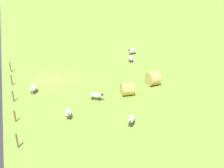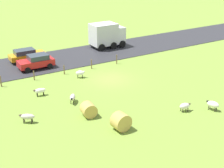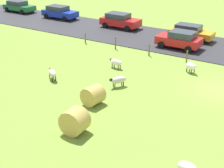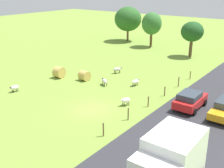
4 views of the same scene
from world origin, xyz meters
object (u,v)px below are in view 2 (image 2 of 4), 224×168
at_px(sheep_0, 73,97).
at_px(hay_bale_0, 121,122).
at_px(sheep_1, 27,117).
at_px(truck_0, 107,35).
at_px(sheep_5, 213,104).
at_px(sheep_4, 185,106).
at_px(hay_bale_1, 89,110).
at_px(sheep_3, 80,73).
at_px(sheep_2, 40,91).
at_px(car_3, 27,55).
at_px(car_0, 36,61).

bearing_deg(sheep_0, hay_bale_0, -169.32).
distance_m(sheep_1, truck_0, 22.54).
bearing_deg(sheep_5, sheep_4, 63.47).
bearing_deg(sheep_5, sheep_0, 51.87).
distance_m(sheep_0, hay_bale_1, 3.08).
height_order(sheep_3, sheep_5, sheep_5).
height_order(sheep_4, truck_0, truck_0).
bearing_deg(truck_0, hay_bale_0, 152.54).
relative_size(sheep_2, hay_bale_1, 1.03).
distance_m(sheep_5, car_3, 23.51).
bearing_deg(sheep_1, sheep_3, -49.77).
relative_size(hay_bale_0, hay_bale_1, 1.17).
distance_m(sheep_0, car_3, 13.72).
bearing_deg(hay_bale_1, sheep_5, -115.35).
bearing_deg(sheep_2, car_3, -11.14).
distance_m(sheep_5, hay_bale_1, 10.77).
bearing_deg(car_3, truck_0, -89.10).
relative_size(sheep_5, hay_bale_1, 1.02).
relative_size(sheep_1, sheep_2, 1.02).
bearing_deg(sheep_5, car_0, 27.72).
bearing_deg(sheep_5, hay_bale_1, 64.65).
height_order(sheep_2, hay_bale_1, hay_bale_1).
relative_size(sheep_2, truck_0, 0.27).
relative_size(sheep_0, car_0, 0.31).
bearing_deg(hay_bale_1, sheep_3, -21.32).
xyz_separation_m(sheep_4, truck_0, (20.48, -4.13, 1.38)).
height_order(sheep_3, hay_bale_0, hay_bale_0).
xyz_separation_m(sheep_0, sheep_1, (-1.52, 4.69, 0.03)).
xyz_separation_m(hay_bale_1, car_0, (13.58, -0.17, 0.29)).
bearing_deg(sheep_4, sheep_0, 49.02).
bearing_deg(truck_0, hay_bale_1, 145.56).
relative_size(sheep_5, car_3, 0.28).
bearing_deg(hay_bale_0, car_0, 3.26).
xyz_separation_m(sheep_3, hay_bale_0, (-11.57, 2.12, 0.16)).
distance_m(sheep_0, sheep_1, 4.93).
xyz_separation_m(sheep_3, hay_bale_1, (-8.33, 3.25, 0.06)).
distance_m(sheep_4, hay_bale_1, 8.29).
height_order(sheep_2, sheep_3, sheep_3).
height_order(sheep_0, sheep_4, sheep_4).
distance_m(sheep_2, hay_bale_1, 6.42).
xyz_separation_m(sheep_2, sheep_4, (-9.57, -9.61, -0.03)).
bearing_deg(hay_bale_1, sheep_4, -115.00).
distance_m(sheep_2, sheep_4, 13.57).
bearing_deg(hay_bale_1, truck_0, -34.44).
xyz_separation_m(car_0, car_3, (3.21, 0.16, -0.05)).
bearing_deg(sheep_2, sheep_1, 149.59).
bearing_deg(sheep_4, car_3, 20.29).
bearing_deg(sheep_1, truck_0, -46.76).
bearing_deg(sheep_4, car_0, 23.25).
distance_m(hay_bale_0, hay_bale_1, 3.44).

